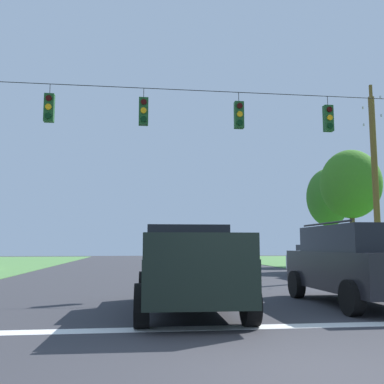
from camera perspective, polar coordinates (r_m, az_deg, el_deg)
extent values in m
plane|color=#333338|center=(5.66, 13.02, -21.98)|extent=(120.00, 120.00, 0.00)
cube|color=white|center=(8.37, 5.89, -17.11)|extent=(14.79, 0.45, 0.01)
cube|color=white|center=(14.22, 0.29, -12.94)|extent=(2.50, 0.15, 0.01)
cube|color=white|center=(20.74, -2.12, -11.06)|extent=(2.50, 0.15, 0.01)
cube|color=white|center=(28.32, -3.51, -9.96)|extent=(2.50, 0.15, 0.01)
cylinder|color=black|center=(15.69, 0.96, 13.06)|extent=(17.29, 0.02, 0.02)
cylinder|color=black|center=(15.77, -18.00, 12.62)|extent=(0.02, 0.02, 0.36)
cube|color=#19471E|center=(15.57, -18.09, 10.36)|extent=(0.32, 0.24, 0.95)
cylinder|color=#310503|center=(15.53, -18.15, 11.55)|extent=(0.20, 0.04, 0.20)
cylinder|color=orange|center=(15.44, -18.19, 10.49)|extent=(0.20, 0.04, 0.20)
cylinder|color=black|center=(15.35, -18.23, 9.42)|extent=(0.20, 0.04, 0.20)
cylinder|color=black|center=(15.49, -6.30, 12.67)|extent=(0.02, 0.02, 0.36)
cube|color=#19471E|center=(15.29, -6.33, 10.37)|extent=(0.32, 0.24, 0.95)
cylinder|color=#310503|center=(15.24, -6.31, 11.58)|extent=(0.20, 0.04, 0.20)
cylinder|color=orange|center=(15.15, -6.32, 10.51)|extent=(0.20, 0.04, 0.20)
cylinder|color=black|center=(15.06, -6.34, 9.42)|extent=(0.20, 0.04, 0.20)
cylinder|color=black|center=(15.88, 6.10, 12.17)|extent=(0.02, 0.02, 0.36)
cube|color=#19471E|center=(15.68, 6.13, 9.92)|extent=(0.32, 0.24, 0.95)
cylinder|color=#310503|center=(15.64, 6.23, 11.10)|extent=(0.20, 0.04, 0.20)
cylinder|color=orange|center=(15.55, 6.25, 10.04)|extent=(0.20, 0.04, 0.20)
cylinder|color=black|center=(15.47, 6.26, 8.98)|extent=(0.20, 0.04, 0.20)
cylinder|color=black|center=(16.92, 17.22, 11.24)|extent=(0.02, 0.02, 0.36)
cube|color=#19471E|center=(16.73, 17.30, 9.12)|extent=(0.32, 0.24, 0.95)
cylinder|color=#310503|center=(16.69, 17.47, 10.22)|extent=(0.20, 0.04, 0.20)
cylinder|color=orange|center=(16.60, 17.51, 9.23)|extent=(0.20, 0.04, 0.20)
cylinder|color=black|center=(16.52, 17.55, 8.23)|extent=(0.20, 0.04, 0.20)
cube|color=black|center=(10.07, -0.52, -10.72)|extent=(2.16, 5.46, 0.85)
cube|color=black|center=(10.69, -0.82, -6.34)|extent=(1.90, 1.95, 0.70)
cube|color=black|center=(8.66, -5.98, -6.98)|extent=(0.17, 2.38, 0.45)
cube|color=black|center=(8.85, 6.38, -6.98)|extent=(0.17, 2.38, 0.45)
cube|color=black|center=(7.41, 1.29, -7.02)|extent=(1.96, 0.16, 0.45)
cylinder|color=black|center=(11.89, -6.23, -12.16)|extent=(0.30, 0.81, 0.80)
cylinder|color=black|center=(12.04, 3.55, -12.12)|extent=(0.30, 0.81, 0.80)
cylinder|color=black|center=(8.24, -6.53, -14.47)|extent=(0.30, 0.81, 0.80)
cylinder|color=black|center=(8.46, 7.59, -14.27)|extent=(0.30, 0.81, 0.80)
cube|color=black|center=(12.00, 20.58, -9.53)|extent=(1.96, 4.80, 0.95)
cube|color=black|center=(11.85, 20.75, -5.69)|extent=(1.80, 3.20, 0.65)
cylinder|color=black|center=(11.49, 16.91, -3.94)|extent=(0.05, 2.72, 0.05)
cylinder|color=black|center=(13.13, 13.45, -11.61)|extent=(0.26, 0.76, 0.76)
cylinder|color=black|center=(13.92, 21.13, -11.06)|extent=(0.26, 0.76, 0.76)
cylinder|color=black|center=(10.14, 20.07, -12.80)|extent=(0.26, 0.76, 0.76)
cube|color=navy|center=(30.02, 4.60, -8.51)|extent=(1.81, 4.31, 0.70)
cube|color=black|center=(30.01, 4.58, -7.36)|extent=(1.63, 2.10, 0.50)
cylinder|color=black|center=(31.26, 2.42, -9.11)|extent=(0.22, 0.64, 0.64)
cylinder|color=black|center=(31.61, 5.68, -9.06)|extent=(0.22, 0.64, 0.64)
cylinder|color=black|center=(28.47, 3.40, -9.31)|extent=(0.22, 0.64, 0.64)
cylinder|color=black|center=(28.85, 6.96, -9.24)|extent=(0.22, 0.64, 0.64)
cube|color=silver|center=(21.41, 16.53, -8.87)|extent=(1.97, 4.37, 0.70)
cube|color=black|center=(21.39, 16.48, -7.26)|extent=(1.70, 2.16, 0.50)
cylinder|color=black|center=(20.59, 20.60, -9.78)|extent=(0.24, 0.65, 0.64)
cylinder|color=black|center=(19.76, 16.00, -10.09)|extent=(0.24, 0.65, 0.64)
cylinder|color=black|center=(23.09, 17.05, -9.56)|extent=(0.24, 0.65, 0.64)
cylinder|color=black|center=(22.36, 12.85, -9.79)|extent=(0.24, 0.65, 0.64)
cylinder|color=brown|center=(22.97, 22.77, 0.86)|extent=(0.29, 0.29, 8.80)
cube|color=brown|center=(23.81, 22.31, 10.44)|extent=(0.12, 0.12, 2.05)
cylinder|color=#B2B7BC|center=(24.53, 21.34, 10.17)|extent=(0.08, 0.08, 0.12)
cylinder|color=#B2B7BC|center=(23.17, 23.31, 11.28)|extent=(0.08, 0.08, 0.12)
cube|color=brown|center=(23.56, 22.41, 8.34)|extent=(0.12, 0.12, 2.02)
cylinder|color=#B2B7BC|center=(24.27, 21.45, 8.15)|extent=(0.08, 0.08, 0.12)
cylinder|color=#B2B7BC|center=(22.92, 23.40, 9.13)|extent=(0.08, 0.08, 0.12)
cylinder|color=brown|center=(33.84, 17.49, -5.91)|extent=(0.35, 0.35, 3.86)
ellipsoid|color=#356E23|center=(34.02, 17.29, -0.67)|extent=(3.15, 3.15, 4.29)
cylinder|color=brown|center=(28.54, 20.22, -5.42)|extent=(0.30, 0.30, 4.09)
ellipsoid|color=#387620|center=(28.79, 19.95, 0.99)|extent=(3.69, 3.69, 4.25)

